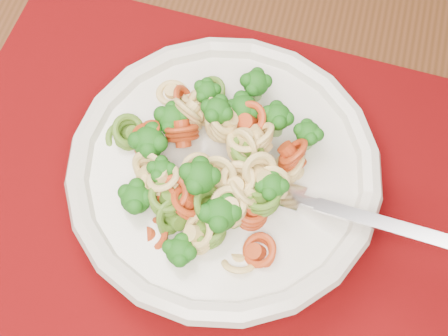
# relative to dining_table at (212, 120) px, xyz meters

# --- Properties ---
(dining_table) EXTENTS (1.47, 0.98, 0.70)m
(dining_table) POSITION_rel_dining_table_xyz_m (0.00, 0.00, 0.00)
(dining_table) COLOR #4B2815
(dining_table) RESTS_ON ground
(placemat) EXTENTS (0.51, 0.41, 0.00)m
(placemat) POSITION_rel_dining_table_xyz_m (0.02, -0.13, 0.09)
(placemat) COLOR #570306
(placemat) RESTS_ON dining_table
(pasta_bowl) EXTENTS (0.26, 0.26, 0.05)m
(pasta_bowl) POSITION_rel_dining_table_xyz_m (0.04, -0.11, 0.12)
(pasta_bowl) COLOR beige
(pasta_bowl) RESTS_ON placemat
(pasta_broccoli_heap) EXTENTS (0.22, 0.22, 0.06)m
(pasta_broccoli_heap) POSITION_rel_dining_table_xyz_m (0.04, -0.11, 0.14)
(pasta_broccoli_heap) COLOR tan
(pasta_broccoli_heap) RESTS_ON pasta_bowl
(fork) EXTENTS (0.18, 0.07, 0.08)m
(fork) POSITION_rel_dining_table_xyz_m (0.09, -0.13, 0.14)
(fork) COLOR silver
(fork) RESTS_ON pasta_bowl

